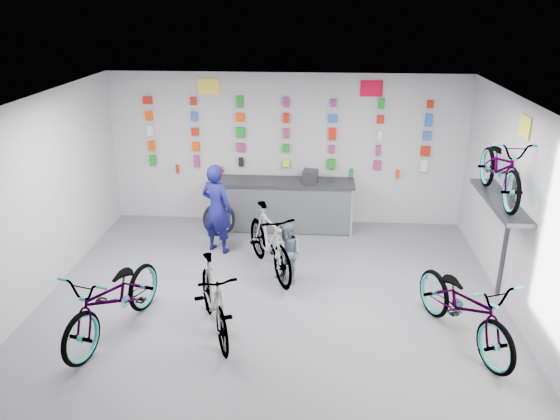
# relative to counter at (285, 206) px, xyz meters

# --- Properties ---
(floor) EXTENTS (8.00, 8.00, 0.00)m
(floor) POSITION_rel_counter_xyz_m (0.00, -3.54, -0.49)
(floor) COLOR #57575C
(floor) RESTS_ON ground
(ceiling) EXTENTS (8.00, 8.00, 0.00)m
(ceiling) POSITION_rel_counter_xyz_m (0.00, -3.54, 2.51)
(ceiling) COLOR white
(ceiling) RESTS_ON wall_back
(wall_back) EXTENTS (7.00, 0.00, 7.00)m
(wall_back) POSITION_rel_counter_xyz_m (0.00, 0.46, 1.01)
(wall_back) COLOR #B0B0B3
(wall_back) RESTS_ON floor
(wall_left) EXTENTS (0.00, 8.00, 8.00)m
(wall_left) POSITION_rel_counter_xyz_m (-3.50, -3.54, 1.01)
(wall_left) COLOR #B0B0B3
(wall_left) RESTS_ON floor
(wall_right) EXTENTS (0.00, 8.00, 8.00)m
(wall_right) POSITION_rel_counter_xyz_m (3.50, -3.54, 1.01)
(wall_right) COLOR #B0B0B3
(wall_right) RESTS_ON floor
(counter) EXTENTS (2.70, 0.66, 1.00)m
(counter) POSITION_rel_counter_xyz_m (0.00, 0.00, 0.00)
(counter) COLOR black
(counter) RESTS_ON floor
(merch_wall) EXTENTS (5.58, 0.08, 1.56)m
(merch_wall) POSITION_rel_counter_xyz_m (0.01, 0.39, 1.29)
(merch_wall) COLOR #137E1A
(merch_wall) RESTS_ON wall_back
(wall_bracket) EXTENTS (0.39, 1.90, 2.00)m
(wall_bracket) POSITION_rel_counter_xyz_m (3.33, -2.34, 0.98)
(wall_bracket) COLOR #333338
(wall_bracket) RESTS_ON wall_right
(sign_left) EXTENTS (0.42, 0.02, 0.30)m
(sign_left) POSITION_rel_counter_xyz_m (-1.50, 0.44, 2.23)
(sign_left) COLOR yellow
(sign_left) RESTS_ON wall_back
(sign_right) EXTENTS (0.42, 0.02, 0.30)m
(sign_right) POSITION_rel_counter_xyz_m (1.60, 0.44, 2.23)
(sign_right) COLOR red
(sign_right) RESTS_ON wall_back
(sign_side) EXTENTS (0.02, 0.40, 0.30)m
(sign_side) POSITION_rel_counter_xyz_m (3.48, -2.34, 2.16)
(sign_side) COLOR yellow
(sign_side) RESTS_ON wall_right
(bike_left) EXTENTS (1.25, 2.20, 1.09)m
(bike_left) POSITION_rel_counter_xyz_m (-2.04, -3.82, 0.06)
(bike_left) COLOR gray
(bike_left) RESTS_ON floor
(bike_center) EXTENTS (1.11, 1.81, 1.05)m
(bike_center) POSITION_rel_counter_xyz_m (-0.71, -3.69, 0.04)
(bike_center) COLOR gray
(bike_center) RESTS_ON floor
(bike_right) EXTENTS (1.44, 2.17, 1.08)m
(bike_right) POSITION_rel_counter_xyz_m (2.62, -3.63, 0.05)
(bike_right) COLOR gray
(bike_right) RESTS_ON floor
(bike_service) EXTENTS (1.31, 1.94, 1.14)m
(bike_service) POSITION_rel_counter_xyz_m (-0.12, -1.87, 0.08)
(bike_service) COLOR gray
(bike_service) RESTS_ON floor
(bike_wall) EXTENTS (0.63, 1.80, 0.95)m
(bike_wall) POSITION_rel_counter_xyz_m (3.25, -2.34, 1.57)
(bike_wall) COLOR gray
(bike_wall) RESTS_ON wall_bracket
(clerk) EXTENTS (0.70, 0.60, 1.63)m
(clerk) POSITION_rel_counter_xyz_m (-1.13, -1.10, 0.33)
(clerk) COLOR #0F1052
(clerk) RESTS_ON floor
(customer) EXTENTS (0.64, 0.62, 1.03)m
(customer) POSITION_rel_counter_xyz_m (0.19, -2.19, 0.03)
(customer) COLOR slate
(customer) RESTS_ON floor
(spare_wheel) EXTENTS (0.68, 0.33, 0.64)m
(spare_wheel) POSITION_rel_counter_xyz_m (-1.25, -0.37, -0.18)
(spare_wheel) COLOR black
(spare_wheel) RESTS_ON floor
(register) EXTENTS (0.32, 0.33, 0.22)m
(register) POSITION_rel_counter_xyz_m (0.50, 0.01, 0.62)
(register) COLOR black
(register) RESTS_ON counter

